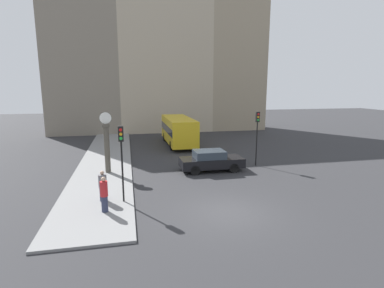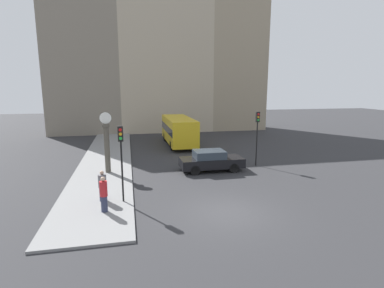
# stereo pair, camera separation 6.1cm
# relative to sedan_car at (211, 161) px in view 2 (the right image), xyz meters

# --- Properties ---
(ground_plane) EXTENTS (120.00, 120.00, 0.00)m
(ground_plane) POSITION_rel_sedan_car_xyz_m (-1.16, -7.12, -0.74)
(ground_plane) COLOR #2D2D30
(sidewalk_corner) EXTENTS (3.87, 27.94, 0.12)m
(sidewalk_corner) POSITION_rel_sedan_car_xyz_m (-7.46, 4.85, -0.69)
(sidewalk_corner) COLOR gray
(sidewalk_corner) RESTS_ON ground_plane
(building_row) EXTENTS (28.22, 5.00, 19.04)m
(building_row) POSITION_rel_sedan_car_xyz_m (-1.24, 20.69, 8.69)
(building_row) COLOR gray
(building_row) RESTS_ON ground_plane
(sedan_car) EXTENTS (4.44, 1.83, 1.47)m
(sedan_car) POSITION_rel_sedan_car_xyz_m (0.00, 0.00, 0.00)
(sedan_car) COLOR black
(sedan_car) RESTS_ON ground_plane
(bus_distant) EXTENTS (2.49, 8.19, 2.79)m
(bus_distant) POSITION_rel_sedan_car_xyz_m (-0.61, 10.02, 0.85)
(bus_distant) COLOR gold
(bus_distant) RESTS_ON ground_plane
(traffic_light_near) EXTENTS (0.26, 0.24, 3.87)m
(traffic_light_near) POSITION_rel_sedan_car_xyz_m (-6.02, -4.93, 2.14)
(traffic_light_near) COLOR black
(traffic_light_near) RESTS_ON sidewalk_corner
(traffic_light_far) EXTENTS (0.26, 0.24, 4.07)m
(traffic_light_far) POSITION_rel_sedan_car_xyz_m (3.72, 0.65, 2.16)
(traffic_light_far) COLOR black
(traffic_light_far) RESTS_ON ground_plane
(street_clock) EXTENTS (0.83, 0.47, 4.14)m
(street_clock) POSITION_rel_sedan_car_xyz_m (-7.10, 0.74, 1.34)
(street_clock) COLOR #4C473D
(street_clock) RESTS_ON sidewalk_corner
(pedestrian_red_top) EXTENTS (0.35, 0.35, 1.69)m
(pedestrian_red_top) POSITION_rel_sedan_car_xyz_m (-6.87, -6.06, 0.22)
(pedestrian_red_top) COLOR #2D334C
(pedestrian_red_top) RESTS_ON sidewalk_corner
(pedestrian_grey_jacket) EXTENTS (0.41, 0.41, 1.59)m
(pedestrian_grey_jacket) POSITION_rel_sedan_car_xyz_m (-7.04, -4.64, 0.15)
(pedestrian_grey_jacket) COLOR #2D334C
(pedestrian_grey_jacket) RESTS_ON sidewalk_corner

